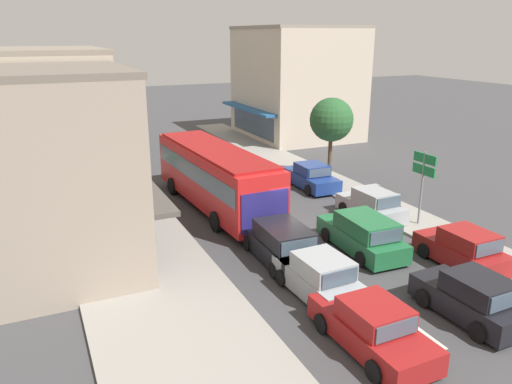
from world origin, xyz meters
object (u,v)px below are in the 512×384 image
object	(u,v)px
hatchback_behind_bus_mid	(319,277)
parked_sedan_kerb_third	(311,177)
parked_hatchback_kerb_front	(463,249)
street_tree_right	(331,120)
pedestrian_with_handbag_near	(131,164)
wagon_queue_gap_filler	(281,244)
sedan_queue_far_back	(372,328)
city_bus	(215,174)
parked_hatchback_kerb_second	(372,205)
traffic_light_downstreet	(119,116)
hatchback_adjacent_lane_lead	(471,298)
wagon_adjacent_lane_trail	(363,234)
directional_road_sign	(424,171)

from	to	relation	value
hatchback_behind_bus_mid	parked_sedan_kerb_third	xyz separation A→B (m)	(6.32, 11.22, -0.05)
parked_hatchback_kerb_front	street_tree_right	bearing A→B (deg)	81.72
pedestrian_with_handbag_near	wagon_queue_gap_filler	bearing A→B (deg)	-77.55
wagon_queue_gap_filler	sedan_queue_far_back	size ratio (longest dim) A/B	1.08
city_bus	street_tree_right	world-z (taller)	street_tree_right
sedan_queue_far_back	parked_sedan_kerb_third	bearing A→B (deg)	65.70
parked_hatchback_kerb_second	traffic_light_downstreet	world-z (taller)	traffic_light_downstreet
city_bus	hatchback_adjacent_lane_lead	xyz separation A→B (m)	(3.74, -13.37, -1.17)
wagon_queue_gap_filler	pedestrian_with_handbag_near	distance (m)	14.48
hatchback_adjacent_lane_lead	pedestrian_with_handbag_near	size ratio (longest dim) A/B	2.30
parked_hatchback_kerb_front	wagon_adjacent_lane_trail	bearing A→B (deg)	133.94
parked_hatchback_kerb_front	pedestrian_with_handbag_near	xyz separation A→B (m)	(-9.37, 17.51, 0.36)
city_bus	street_tree_right	bearing A→B (deg)	13.70
sedan_queue_far_back	parked_hatchback_kerb_front	xyz separation A→B (m)	(6.55, 2.92, 0.05)
sedan_queue_far_back	pedestrian_with_handbag_near	world-z (taller)	pedestrian_with_handbag_near
hatchback_adjacent_lane_lead	parked_hatchback_kerb_second	xyz separation A→B (m)	(2.69, 8.69, 0.00)
wagon_adjacent_lane_trail	parked_sedan_kerb_third	world-z (taller)	wagon_adjacent_lane_trail
city_bus	wagon_queue_gap_filler	bearing A→B (deg)	-88.52
wagon_adjacent_lane_trail	parked_hatchback_kerb_second	distance (m)	4.00
hatchback_behind_bus_mid	wagon_queue_gap_filler	bearing A→B (deg)	88.24
wagon_queue_gap_filler	wagon_adjacent_lane_trail	xyz separation A→B (m)	(3.54, -0.56, 0.00)
parked_hatchback_kerb_front	parked_sedan_kerb_third	world-z (taller)	parked_hatchback_kerb_front
city_bus	parked_hatchback_kerb_second	size ratio (longest dim) A/B	2.94
street_tree_right	parked_sedan_kerb_third	bearing A→B (deg)	-153.94
parked_hatchback_kerb_front	traffic_light_downstreet	world-z (taller)	traffic_light_downstreet
hatchback_behind_bus_mid	wagon_adjacent_lane_trail	bearing A→B (deg)	34.17
city_bus	parked_sedan_kerb_third	size ratio (longest dim) A/B	2.59
city_bus	hatchback_adjacent_lane_lead	size ratio (longest dim) A/B	2.93
city_bus	wagon_adjacent_lane_trail	world-z (taller)	city_bus
hatchback_behind_bus_mid	street_tree_right	world-z (taller)	street_tree_right
parked_hatchback_kerb_front	directional_road_sign	world-z (taller)	directional_road_sign
street_tree_right	hatchback_adjacent_lane_lead	bearing A→B (deg)	-106.33
parked_sedan_kerb_third	pedestrian_with_handbag_near	size ratio (longest dim) A/B	2.60
traffic_light_downstreet	street_tree_right	distance (m)	16.61
city_bus	hatchback_adjacent_lane_lead	bearing A→B (deg)	-74.39
sedan_queue_far_back	pedestrian_with_handbag_near	xyz separation A→B (m)	(-2.81, 20.43, 0.40)
hatchback_behind_bus_mid	traffic_light_downstreet	world-z (taller)	traffic_light_downstreet
wagon_adjacent_lane_trail	hatchback_behind_bus_mid	size ratio (longest dim) A/B	1.22
wagon_adjacent_lane_trail	sedan_queue_far_back	size ratio (longest dim) A/B	1.08
city_bus	parked_hatchback_kerb_second	bearing A→B (deg)	-36.10
parked_sedan_kerb_third	traffic_light_downstreet	size ratio (longest dim) A/B	1.01
sedan_queue_far_back	parked_hatchback_kerb_front	size ratio (longest dim) A/B	1.14
parked_hatchback_kerb_second	pedestrian_with_handbag_near	xyz separation A→B (m)	(-9.37, 11.75, 0.36)
wagon_queue_gap_filler	directional_road_sign	xyz separation A→B (m)	(7.72, 0.70, 1.96)
city_bus	hatchback_behind_bus_mid	world-z (taller)	city_bus
wagon_adjacent_lane_trail	hatchback_adjacent_lane_lead	xyz separation A→B (m)	(0.01, -5.73, -0.04)
wagon_adjacent_lane_trail	traffic_light_downstreet	world-z (taller)	traffic_light_downstreet
wagon_adjacent_lane_trail	hatchback_behind_bus_mid	xyz separation A→B (m)	(-3.63, -2.47, -0.04)
pedestrian_with_handbag_near	parked_sedan_kerb_third	bearing A→B (deg)	-32.47
city_bus	parked_hatchback_kerb_front	xyz separation A→B (m)	(6.43, -10.45, -1.17)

